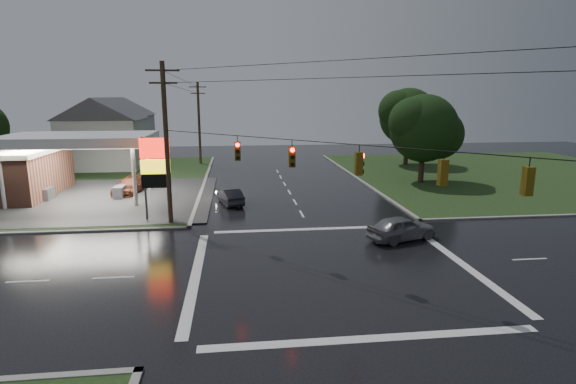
{
  "coord_description": "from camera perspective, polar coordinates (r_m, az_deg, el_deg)",
  "views": [
    {
      "loc": [
        -4.85,
        -21.57,
        8.74
      ],
      "look_at": [
        -1.74,
        5.11,
        3.0
      ],
      "focal_mm": 28.0,
      "sensor_mm": 36.0,
      "label": 1
    }
  ],
  "objects": [
    {
      "name": "ground",
      "position": [
        23.78,
        5.68,
        -9.57
      ],
      "size": [
        120.0,
        120.0,
        0.0
      ],
      "primitive_type": "plane",
      "color": "black",
      "rests_on": "ground"
    },
    {
      "name": "utility_pole_n",
      "position": [
        59.84,
        -11.23,
        8.7
      ],
      "size": [
        2.2,
        0.32,
        10.5
      ],
      "color": "#382619",
      "rests_on": "ground"
    },
    {
      "name": "house_near",
      "position": [
        59.94,
        -22.39,
        7.02
      ],
      "size": [
        11.05,
        8.48,
        8.6
      ],
      "color": "silver",
      "rests_on": "ground"
    },
    {
      "name": "tree_ne_far",
      "position": [
        59.82,
        15.13,
        9.2
      ],
      "size": [
        8.46,
        7.2,
        9.8
      ],
      "color": "black",
      "rests_on": "ground"
    },
    {
      "name": "tree_ne_near",
      "position": [
        47.63,
        17.02,
        7.72
      ],
      "size": [
        7.99,
        6.8,
        8.98
      ],
      "color": "black",
      "rests_on": "ground"
    },
    {
      "name": "utility_pole_nw",
      "position": [
        31.56,
        -15.18,
        6.16
      ],
      "size": [
        2.2,
        0.32,
        11.0
      ],
      "color": "#382619",
      "rests_on": "ground"
    },
    {
      "name": "grass_nw",
      "position": [
        52.78,
        -30.16,
        0.93
      ],
      "size": [
        36.0,
        36.0,
        0.08
      ],
      "primitive_type": "cube",
      "color": "#1A3116",
      "rests_on": "ground"
    },
    {
      "name": "pylon_sign",
      "position": [
        32.91,
        -16.49,
        3.3
      ],
      "size": [
        2.0,
        0.35,
        6.0
      ],
      "color": "#59595E",
      "rests_on": "ground"
    },
    {
      "name": "car_pump",
      "position": [
        43.53,
        -19.47,
        0.75
      ],
      "size": [
        2.71,
        5.18,
        1.43
      ],
      "primitive_type": "imported",
      "rotation": [
        0.0,
        0.0,
        -0.15
      ],
      "color": "#4C2011",
      "rests_on": "ground"
    },
    {
      "name": "traffic_signals",
      "position": [
        22.21,
        6.08,
        6.15
      ],
      "size": [
        26.87,
        26.87,
        1.47
      ],
      "color": "black",
      "rests_on": "ground"
    },
    {
      "name": "car_crossing",
      "position": [
        28.72,
        14.21,
        -4.45
      ],
      "size": [
        4.8,
        3.18,
        1.52
      ],
      "primitive_type": "imported",
      "rotation": [
        0.0,
        0.0,
        1.91
      ],
      "color": "slate",
      "rests_on": "ground"
    },
    {
      "name": "car_north",
      "position": [
        37.33,
        -7.37,
        -0.53
      ],
      "size": [
        2.44,
        4.26,
        1.33
      ],
      "primitive_type": "imported",
      "rotation": [
        0.0,
        0.0,
        3.41
      ],
      "color": "black",
      "rests_on": "ground"
    },
    {
      "name": "house_far",
      "position": [
        71.77,
        -20.62,
        7.84
      ],
      "size": [
        11.05,
        8.48,
        8.6
      ],
      "color": "silver",
      "rests_on": "ground"
    },
    {
      "name": "grass_ne",
      "position": [
        57.37,
        26.0,
        2.11
      ],
      "size": [
        36.0,
        36.0,
        0.08
      ],
      "primitive_type": "cube",
      "color": "#1A3116",
      "rests_on": "ground"
    }
  ]
}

